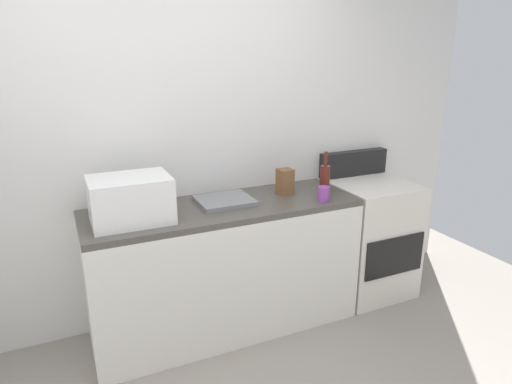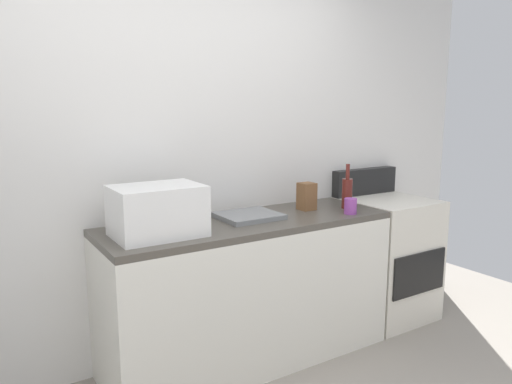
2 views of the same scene
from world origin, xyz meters
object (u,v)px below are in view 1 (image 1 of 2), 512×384
object	(u,v)px
microwave	(131,199)
knife_block	(285,182)
coffee_mug	(323,194)
wine_bottle	(325,178)
stove_oven	(368,236)

from	to	relation	value
microwave	knife_block	distance (m)	1.08
coffee_mug	knife_block	size ratio (longest dim) A/B	0.56
wine_bottle	knife_block	world-z (taller)	wine_bottle
wine_bottle	coffee_mug	xyz separation A→B (m)	(-0.10, -0.14, -0.06)
wine_bottle	coffee_mug	world-z (taller)	wine_bottle
stove_oven	coffee_mug	size ratio (longest dim) A/B	11.00
stove_oven	coffee_mug	world-z (taller)	stove_oven
stove_oven	microwave	xyz separation A→B (m)	(-1.81, -0.05, 0.57)
wine_bottle	knife_block	bearing A→B (deg)	158.08
stove_oven	wine_bottle	distance (m)	0.73
wine_bottle	coffee_mug	bearing A→B (deg)	-125.39
wine_bottle	coffee_mug	size ratio (longest dim) A/B	3.00
wine_bottle	stove_oven	bearing A→B (deg)	7.40
wine_bottle	knife_block	distance (m)	0.28
knife_block	stove_oven	bearing A→B (deg)	-3.33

